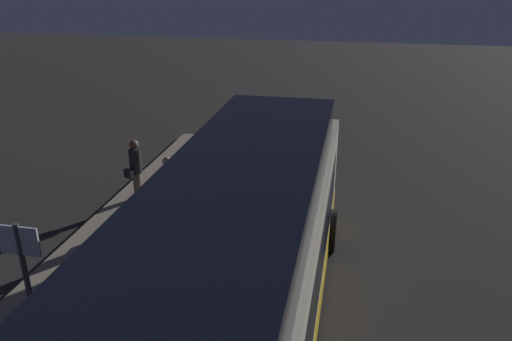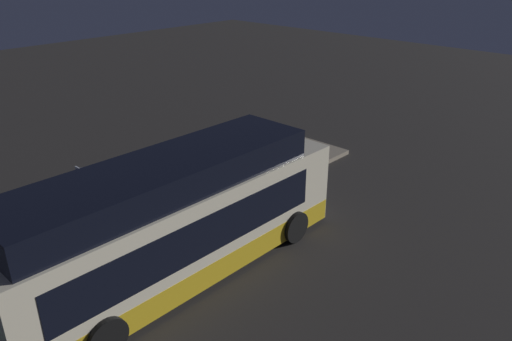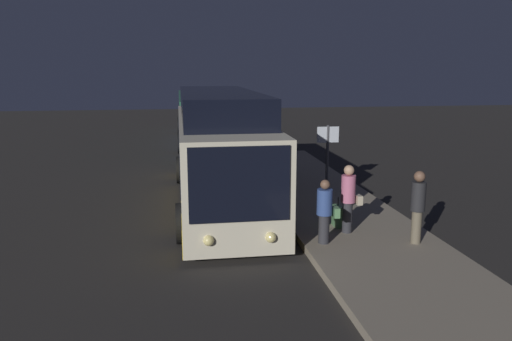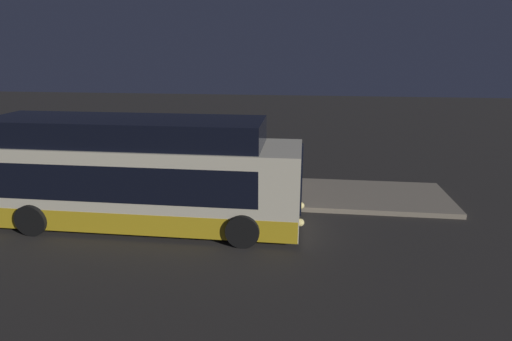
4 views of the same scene
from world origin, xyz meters
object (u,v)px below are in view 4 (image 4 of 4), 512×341
(bus_lead, at_px, (139,178))
(suitcase, at_px, (255,187))
(sign_post, at_px, (160,149))
(passenger_boarding, at_px, (295,161))
(passenger_with_bags, at_px, (268,170))
(passenger_waiting, at_px, (284,180))

(bus_lead, bearing_deg, suitcase, 38.96)
(sign_post, bearing_deg, suitcase, -12.80)
(suitcase, bearing_deg, sign_post, 167.20)
(sign_post, bearing_deg, passenger_boarding, 5.23)
(bus_lead, bearing_deg, passenger_boarding, 40.66)
(passenger_with_bags, bearing_deg, passenger_waiting, -52.54)
(passenger_with_bags, bearing_deg, passenger_boarding, 50.97)
(passenger_with_bags, xyz_separation_m, sign_post, (-4.72, 0.85, 0.50))
(passenger_boarding, distance_m, sign_post, 5.78)
(bus_lead, bearing_deg, sign_post, 99.97)
(passenger_with_bags, height_order, sign_post, sign_post)
(passenger_waiting, bearing_deg, sign_post, 165.84)
(passenger_waiting, bearing_deg, suitcase, 152.00)
(suitcase, height_order, sign_post, sign_post)
(bus_lead, height_order, passenger_waiting, bus_lead)
(bus_lead, distance_m, passenger_boarding, 6.69)
(passenger_waiting, bearing_deg, bus_lead, -152.57)
(sign_post, bearing_deg, passenger_waiting, -17.23)
(bus_lead, xyz_separation_m, suitcase, (3.54, 2.86, -1.16))
(passenger_boarding, relative_size, suitcase, 2.20)
(bus_lead, xyz_separation_m, sign_post, (-0.67, 3.82, 0.02))
(passenger_boarding, relative_size, sign_post, 0.80)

